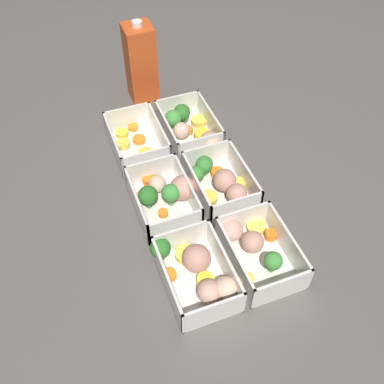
{
  "coord_description": "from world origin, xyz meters",
  "views": [
    {
      "loc": [
        0.56,
        -0.21,
        0.7
      ],
      "look_at": [
        0.0,
        0.0,
        0.02
      ],
      "focal_mm": 42.0,
      "sensor_mm": 36.0,
      "label": 1
    }
  ],
  "objects_px": {
    "container_near_left": "(139,145)",
    "juice_carton": "(141,63)",
    "container_far_center": "(221,182)",
    "container_far_left": "(190,128)",
    "container_far_right": "(255,248)",
    "container_near_right": "(197,272)",
    "container_near_center": "(166,194)"
  },
  "relations": [
    {
      "from": "container_far_left",
      "to": "juice_carton",
      "type": "distance_m",
      "value": 0.21
    },
    {
      "from": "container_near_center",
      "to": "container_far_left",
      "type": "xyz_separation_m",
      "value": [
        -0.17,
        0.12,
        -0.0
      ]
    },
    {
      "from": "container_far_right",
      "to": "container_near_right",
      "type": "bearing_deg",
      "value": -85.07
    },
    {
      "from": "container_far_left",
      "to": "container_far_center",
      "type": "relative_size",
      "value": 1.16
    },
    {
      "from": "container_far_left",
      "to": "container_far_right",
      "type": "distance_m",
      "value": 0.35
    },
    {
      "from": "container_near_left",
      "to": "container_near_right",
      "type": "height_order",
      "value": "same"
    },
    {
      "from": "container_near_left",
      "to": "container_far_center",
      "type": "xyz_separation_m",
      "value": [
        0.17,
        0.12,
        0.0
      ]
    },
    {
      "from": "container_far_left",
      "to": "container_near_left",
      "type": "bearing_deg",
      "value": -87.68
    },
    {
      "from": "container_near_right",
      "to": "juice_carton",
      "type": "xyz_separation_m",
      "value": [
        -0.55,
        0.07,
        0.07
      ]
    },
    {
      "from": "container_far_right",
      "to": "container_near_left",
      "type": "bearing_deg",
      "value": -160.89
    },
    {
      "from": "container_near_left",
      "to": "container_far_right",
      "type": "xyz_separation_m",
      "value": [
        0.34,
        0.12,
        0.0
      ]
    },
    {
      "from": "container_near_left",
      "to": "container_far_center",
      "type": "distance_m",
      "value": 0.21
    },
    {
      "from": "container_near_right",
      "to": "container_far_center",
      "type": "bearing_deg",
      "value": 146.04
    },
    {
      "from": "container_near_left",
      "to": "juice_carton",
      "type": "distance_m",
      "value": 0.22
    },
    {
      "from": "container_far_left",
      "to": "juice_carton",
      "type": "xyz_separation_m",
      "value": [
        -0.19,
        -0.06,
        0.07
      ]
    },
    {
      "from": "container_near_left",
      "to": "container_near_center",
      "type": "relative_size",
      "value": 0.98
    },
    {
      "from": "container_far_center",
      "to": "juice_carton",
      "type": "distance_m",
      "value": 0.38
    },
    {
      "from": "container_near_right",
      "to": "container_far_center",
      "type": "relative_size",
      "value": 1.03
    },
    {
      "from": "container_far_center",
      "to": "juice_carton",
      "type": "bearing_deg",
      "value": -171.3
    },
    {
      "from": "container_near_center",
      "to": "container_far_right",
      "type": "distance_m",
      "value": 0.21
    },
    {
      "from": "container_near_left",
      "to": "container_near_right",
      "type": "bearing_deg",
      "value": 0.55
    },
    {
      "from": "container_far_left",
      "to": "container_far_right",
      "type": "xyz_separation_m",
      "value": [
        0.35,
        -0.01,
        -0.0
      ]
    },
    {
      "from": "container_near_left",
      "to": "juice_carton",
      "type": "xyz_separation_m",
      "value": [
        -0.19,
        0.07,
        0.08
      ]
    },
    {
      "from": "container_near_center",
      "to": "container_far_center",
      "type": "distance_m",
      "value": 0.12
    },
    {
      "from": "juice_carton",
      "to": "container_far_left",
      "type": "bearing_deg",
      "value": 16.96
    },
    {
      "from": "container_far_right",
      "to": "container_far_left",
      "type": "bearing_deg",
      "value": 178.9
    },
    {
      "from": "container_near_left",
      "to": "container_far_right",
      "type": "relative_size",
      "value": 0.95
    },
    {
      "from": "container_near_right",
      "to": "juice_carton",
      "type": "bearing_deg",
      "value": 173.19
    },
    {
      "from": "juice_carton",
      "to": "container_far_right",
      "type": "bearing_deg",
      "value": 5.38
    },
    {
      "from": "container_far_center",
      "to": "container_far_left",
      "type": "bearing_deg",
      "value": 179.64
    },
    {
      "from": "container_near_right",
      "to": "container_far_left",
      "type": "height_order",
      "value": "same"
    },
    {
      "from": "container_near_left",
      "to": "container_far_left",
      "type": "relative_size",
      "value": 0.87
    }
  ]
}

